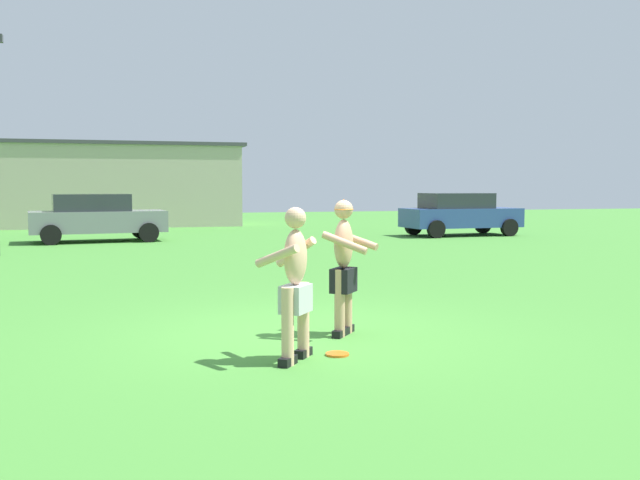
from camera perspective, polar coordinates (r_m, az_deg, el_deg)
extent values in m
plane|color=#428433|center=(9.02, -1.21, -7.48)|extent=(80.00, 80.00, 0.00)
cube|color=black|center=(7.45, -2.60, -9.67)|extent=(0.25, 0.27, 0.09)
cylinder|color=#E0AD89|center=(7.37, -2.61, -6.95)|extent=(0.13, 0.13, 0.81)
cube|color=black|center=(7.80, -1.34, -9.02)|extent=(0.25, 0.27, 0.09)
cylinder|color=#E0AD89|center=(7.73, -1.35, -6.42)|extent=(0.13, 0.13, 0.81)
cube|color=#B7B7BC|center=(7.50, -1.97, -4.73)|extent=(0.42, 0.44, 0.29)
ellipsoid|color=#E0AD89|center=(7.45, -1.98, -1.38)|extent=(0.39, 0.41, 0.59)
cylinder|color=#E0AD89|center=(7.28, -3.46, -1.29)|extent=(0.40, 0.50, 0.28)
cylinder|color=#E0AD89|center=(7.70, -1.94, -0.97)|extent=(0.38, 0.48, 0.36)
sphere|color=#E0AD89|center=(7.42, -1.99, 1.79)|extent=(0.22, 0.22, 0.22)
cube|color=black|center=(9.04, 2.18, -7.16)|extent=(0.25, 0.27, 0.09)
cylinder|color=tan|center=(8.97, 2.19, -4.83)|extent=(0.13, 0.13, 0.84)
cube|color=black|center=(8.80, 1.58, -7.48)|extent=(0.25, 0.27, 0.09)
cylinder|color=tan|center=(8.73, 1.59, -5.08)|extent=(0.13, 0.13, 0.84)
cube|color=black|center=(8.81, 1.90, -3.24)|extent=(0.41, 0.43, 0.30)
ellipsoid|color=tan|center=(8.76, 1.90, -0.30)|extent=(0.39, 0.41, 0.60)
cylinder|color=tan|center=(8.95, 3.03, -0.02)|extent=(0.44, 0.50, 0.24)
cylinder|color=tan|center=(8.51, 1.99, -0.24)|extent=(0.51, 0.41, 0.27)
sphere|color=tan|center=(8.74, 1.91, 2.47)|extent=(0.23, 0.23, 0.23)
cone|color=orange|center=(8.74, 1.91, 2.88)|extent=(0.34, 0.34, 0.13)
cylinder|color=orange|center=(7.87, 1.40, -9.14)|extent=(0.26, 0.26, 0.03)
cube|color=slate|center=(24.65, -17.37, 1.43)|extent=(4.47, 2.27, 0.70)
cube|color=#282D33|center=(24.62, -17.87, 2.88)|extent=(2.57, 1.84, 0.56)
cylinder|color=black|center=(25.74, -14.20, 0.83)|extent=(0.66, 0.29, 0.64)
cylinder|color=black|center=(23.96, -13.57, 0.59)|extent=(0.66, 0.29, 0.64)
cylinder|color=black|center=(25.48, -20.91, 0.64)|extent=(0.66, 0.29, 0.64)
cylinder|color=black|center=(23.69, -20.78, 0.38)|extent=(0.66, 0.29, 0.64)
cube|color=#2D478C|center=(26.94, 11.23, 1.78)|extent=(4.38, 2.01, 0.70)
cube|color=#282D33|center=(26.82, 10.88, 3.12)|extent=(2.48, 1.70, 0.56)
cylinder|color=black|center=(28.51, 12.94, 1.18)|extent=(0.65, 0.25, 0.64)
cylinder|color=black|center=(26.99, 14.95, 0.97)|extent=(0.65, 0.25, 0.64)
cylinder|color=black|center=(27.04, 7.51, 1.09)|extent=(0.65, 0.25, 0.64)
cylinder|color=black|center=(25.45, 9.30, 0.87)|extent=(0.65, 0.25, 0.64)
cube|color=#B2A893|center=(34.45, -16.17, 4.15)|extent=(11.19, 4.71, 3.64)
cube|color=#3F3F44|center=(34.50, -16.24, 7.31)|extent=(11.64, 4.90, 0.16)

